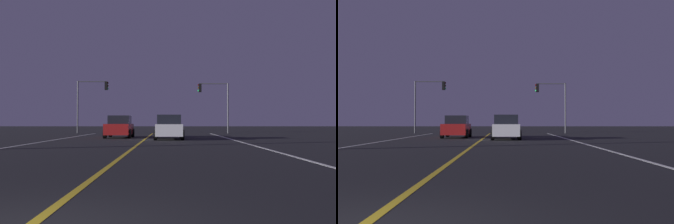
% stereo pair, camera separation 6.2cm
% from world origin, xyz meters
% --- Properties ---
extents(lane_edge_right, '(0.16, 42.00, 0.01)m').
position_xyz_m(lane_edge_right, '(6.03, 15.00, 0.00)').
color(lane_edge_right, silver).
rests_on(lane_edge_right, ground).
extents(lane_edge_left, '(0.16, 42.00, 0.01)m').
position_xyz_m(lane_edge_left, '(-6.03, 15.00, 0.00)').
color(lane_edge_left, silver).
rests_on(lane_edge_left, ground).
extents(lane_center_divider, '(0.16, 42.00, 0.01)m').
position_xyz_m(lane_center_divider, '(0.00, 15.00, 0.00)').
color(lane_center_divider, gold).
rests_on(lane_center_divider, ground).
extents(car_oncoming, '(2.02, 4.30, 1.70)m').
position_xyz_m(car_oncoming, '(-2.12, 25.52, 0.82)').
color(car_oncoming, black).
rests_on(car_oncoming, ground).
extents(car_ahead_far, '(2.02, 4.30, 1.70)m').
position_xyz_m(car_ahead_far, '(1.68, 22.71, 0.82)').
color(car_ahead_far, black).
rests_on(car_ahead_far, ground).
extents(traffic_light_near_right, '(3.28, 0.36, 5.33)m').
position_xyz_m(traffic_light_near_right, '(6.43, 36.50, 3.98)').
color(traffic_light_near_right, '#4C4C51').
rests_on(traffic_light_near_right, ground).
extents(traffic_light_near_left, '(3.35, 0.36, 5.56)m').
position_xyz_m(traffic_light_near_left, '(-6.43, 36.50, 4.13)').
color(traffic_light_near_left, '#4C4C51').
rests_on(traffic_light_near_left, ground).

